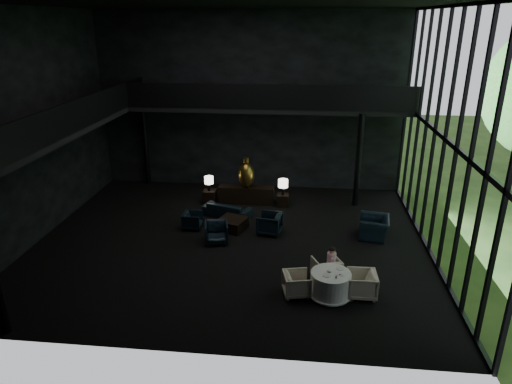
# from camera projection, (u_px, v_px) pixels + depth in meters

# --- Properties ---
(floor) EXTENTS (14.00, 12.00, 0.02)m
(floor) POSITION_uv_depth(u_px,v_px,m) (232.00, 241.00, 16.60)
(floor) COLOR black
(floor) RESTS_ON ground
(ceiling) EXTENTS (14.00, 12.00, 0.02)m
(ceiling) POSITION_uv_depth(u_px,v_px,m) (227.00, 4.00, 13.76)
(ceiling) COLOR black
(ceiling) RESTS_ON ground
(wall_back) EXTENTS (14.00, 0.04, 8.00)m
(wall_back) POSITION_uv_depth(u_px,v_px,m) (250.00, 103.00, 20.76)
(wall_back) COLOR black
(wall_back) RESTS_ON ground
(wall_front) EXTENTS (14.00, 0.04, 8.00)m
(wall_front) POSITION_uv_depth(u_px,v_px,m) (184.00, 200.00, 9.60)
(wall_front) COLOR black
(wall_front) RESTS_ON ground
(wall_left) EXTENTS (0.04, 12.00, 8.00)m
(wall_left) POSITION_uv_depth(u_px,v_px,m) (31.00, 129.00, 15.86)
(wall_left) COLOR black
(wall_left) RESTS_ON ground
(curtain_wall) EXTENTS (0.20, 12.00, 8.00)m
(curtain_wall) POSITION_uv_depth(u_px,v_px,m) (445.00, 139.00, 14.50)
(curtain_wall) COLOR black
(curtain_wall) RESTS_ON ground
(mezzanine_left) EXTENTS (2.00, 12.00, 0.25)m
(mezzanine_left) POSITION_uv_depth(u_px,v_px,m) (58.00, 129.00, 15.76)
(mezzanine_left) COLOR black
(mezzanine_left) RESTS_ON wall_left
(mezzanine_back) EXTENTS (12.00, 2.00, 0.25)m
(mezzanine_back) POSITION_uv_depth(u_px,v_px,m) (270.00, 107.00, 19.73)
(mezzanine_back) COLOR black
(mezzanine_back) RESTS_ON wall_back
(railing_left) EXTENTS (0.06, 12.00, 1.00)m
(railing_left) POSITION_uv_depth(u_px,v_px,m) (83.00, 113.00, 15.45)
(railing_left) COLOR black
(railing_left) RESTS_ON mezzanine_left
(railing_back) EXTENTS (12.00, 0.06, 1.00)m
(railing_back) POSITION_uv_depth(u_px,v_px,m) (269.00, 97.00, 18.59)
(railing_back) COLOR black
(railing_back) RESTS_ON mezzanine_back
(column_nw) EXTENTS (0.24, 0.24, 4.00)m
(column_nw) POSITION_uv_depth(u_px,v_px,m) (145.00, 144.00, 21.67)
(column_nw) COLOR black
(column_nw) RESTS_ON floor
(column_ne) EXTENTS (0.24, 0.24, 4.00)m
(column_ne) POSITION_uv_depth(u_px,v_px,m) (358.00, 161.00, 19.14)
(column_ne) COLOR black
(column_ne) RESTS_ON floor
(console) EXTENTS (2.40, 0.54, 0.76)m
(console) POSITION_uv_depth(u_px,v_px,m) (246.00, 195.00, 19.91)
(console) COLOR black
(console) RESTS_ON floor
(bronze_urn) EXTENTS (0.70, 0.70, 1.31)m
(bronze_urn) POSITION_uv_depth(u_px,v_px,m) (246.00, 175.00, 19.56)
(bronze_urn) COLOR olive
(bronze_urn) RESTS_ON console
(side_table_left) EXTENTS (0.53, 0.53, 0.58)m
(side_table_left) POSITION_uv_depth(u_px,v_px,m) (210.00, 196.00, 19.97)
(side_table_left) COLOR black
(side_table_left) RESTS_ON floor
(table_lamp_left) EXTENTS (0.39, 0.39, 0.65)m
(table_lamp_left) POSITION_uv_depth(u_px,v_px,m) (209.00, 181.00, 19.65)
(table_lamp_left) COLOR black
(table_lamp_left) RESTS_ON side_table_left
(side_table_right) EXTENTS (0.48, 0.48, 0.53)m
(side_table_right) POSITION_uv_depth(u_px,v_px,m) (283.00, 200.00, 19.66)
(side_table_right) COLOR black
(side_table_right) RESTS_ON floor
(table_lamp_right) EXTENTS (0.42, 0.42, 0.70)m
(table_lamp_right) POSITION_uv_depth(u_px,v_px,m) (283.00, 184.00, 19.32)
(table_lamp_right) COLOR black
(table_lamp_right) RESTS_ON side_table_right
(sofa) EXTENTS (1.97, 1.11, 0.74)m
(sofa) POSITION_uv_depth(u_px,v_px,m) (227.00, 208.00, 18.59)
(sofa) COLOR black
(sofa) RESTS_ON floor
(lounge_armchair_west) EXTENTS (0.60, 0.64, 0.65)m
(lounge_armchair_west) POSITION_uv_depth(u_px,v_px,m) (192.00, 220.00, 17.51)
(lounge_armchair_west) COLOR black
(lounge_armchair_west) RESTS_ON floor
(lounge_armchair_east) EXTENTS (1.01, 1.06, 0.95)m
(lounge_armchair_east) POSITION_uv_depth(u_px,v_px,m) (269.00, 221.00, 17.05)
(lounge_armchair_east) COLOR black
(lounge_armchair_east) RESTS_ON floor
(lounge_armchair_south) EXTENTS (1.03, 0.98, 0.90)m
(lounge_armchair_south) POSITION_uv_depth(u_px,v_px,m) (216.00, 231.00, 16.36)
(lounge_armchair_south) COLOR black
(lounge_armchair_south) RESTS_ON floor
(window_armchair) EXTENTS (1.05, 1.44, 1.16)m
(window_armchair) POSITION_uv_depth(u_px,v_px,m) (374.00, 223.00, 16.72)
(window_armchair) COLOR black
(window_armchair) RESTS_ON floor
(coffee_table) EXTENTS (1.24, 1.24, 0.43)m
(coffee_table) POSITION_uv_depth(u_px,v_px,m) (232.00, 224.00, 17.48)
(coffee_table) COLOR black
(coffee_table) RESTS_ON floor
(dining_table) EXTENTS (1.32, 1.32, 0.75)m
(dining_table) POSITION_uv_depth(u_px,v_px,m) (330.00, 286.00, 13.22)
(dining_table) COLOR white
(dining_table) RESTS_ON floor
(dining_chair_north) EXTENTS (0.99, 0.96, 0.79)m
(dining_chair_north) POSITION_uv_depth(u_px,v_px,m) (326.00, 268.00, 14.05)
(dining_chair_north) COLOR #B9AB9B
(dining_chair_north) RESTS_ON floor
(dining_chair_east) EXTENTS (0.83, 0.89, 0.90)m
(dining_chair_east) POSITION_uv_depth(u_px,v_px,m) (362.00, 282.00, 13.17)
(dining_chair_east) COLOR beige
(dining_chair_east) RESTS_ON floor
(dining_chair_west) EXTENTS (0.83, 0.87, 0.76)m
(dining_chair_west) POSITION_uv_depth(u_px,v_px,m) (297.00, 283.00, 13.25)
(dining_chair_west) COLOR tan
(dining_chair_west) RESTS_ON floor
(child) EXTENTS (0.28, 0.28, 0.61)m
(child) POSITION_uv_depth(u_px,v_px,m) (332.00, 256.00, 14.00)
(child) COLOR #E79BC8
(child) RESTS_ON dining_chair_north
(plate_a) EXTENTS (0.26, 0.26, 0.01)m
(plate_a) POSITION_uv_depth(u_px,v_px,m) (327.00, 275.00, 12.93)
(plate_a) COLOR white
(plate_a) RESTS_ON dining_table
(plate_b) EXTENTS (0.27, 0.27, 0.02)m
(plate_b) POSITION_uv_depth(u_px,v_px,m) (340.00, 269.00, 13.28)
(plate_b) COLOR white
(plate_b) RESTS_ON dining_table
(saucer) EXTENTS (0.15, 0.15, 0.01)m
(saucer) POSITION_uv_depth(u_px,v_px,m) (342.00, 275.00, 12.93)
(saucer) COLOR white
(saucer) RESTS_ON dining_table
(coffee_cup) EXTENTS (0.08, 0.08, 0.05)m
(coffee_cup) POSITION_uv_depth(u_px,v_px,m) (340.00, 274.00, 12.95)
(coffee_cup) COLOR white
(coffee_cup) RESTS_ON saucer
(cereal_bowl) EXTENTS (0.14, 0.14, 0.07)m
(cereal_bowl) POSITION_uv_depth(u_px,v_px,m) (330.00, 271.00, 13.11)
(cereal_bowl) COLOR white
(cereal_bowl) RESTS_ON dining_table
(cream_pot) EXTENTS (0.07, 0.07, 0.07)m
(cream_pot) POSITION_uv_depth(u_px,v_px,m) (336.00, 277.00, 12.80)
(cream_pot) COLOR #99999E
(cream_pot) RESTS_ON dining_table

